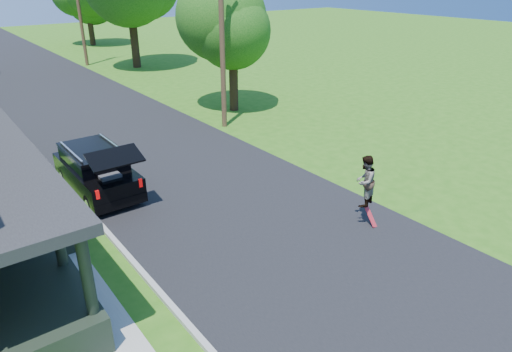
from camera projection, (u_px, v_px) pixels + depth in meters
ground at (340, 277)px, 11.78m from camera, size 140.00×140.00×0.00m
street at (86, 108)px, 26.35m from camera, size 8.00×120.00×0.02m
curb at (9, 121)px, 24.13m from camera, size 0.15×120.00×0.12m
black_suv at (97, 170)px, 16.01m from camera, size 1.80×4.63×2.15m
skateboarder at (365, 181)px, 13.65m from camera, size 0.94×0.83×1.61m
skateboard at (370, 217)px, 14.12m from camera, size 0.27×0.52×0.55m
tree_right_near at (231, 20)px, 24.02m from camera, size 6.01×5.76×7.45m
utility_pole_near at (222, 44)px, 21.60m from camera, size 1.55×0.45×7.92m
utility_pole_far at (78, 3)px, 36.48m from camera, size 1.66×0.36×9.48m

